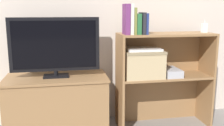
{
  "coord_description": "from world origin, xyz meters",
  "views": [
    {
      "loc": [
        -0.42,
        -2.09,
        1.1
      ],
      "look_at": [
        0.0,
        0.16,
        0.63
      ],
      "focal_mm": 42.0,
      "sensor_mm": 36.0,
      "label": 1
    }
  ],
  "objects_px": {
    "book_forest": "(138,24)",
    "tv": "(55,46)",
    "book_navy": "(145,24)",
    "baby_monitor": "(204,28)",
    "book_ivory": "(131,19)",
    "laptop": "(143,49)",
    "book_charcoal": "(142,23)",
    "magazine_stack": "(170,72)",
    "book_olive": "(134,21)",
    "book_plum": "(126,19)",
    "storage_basket_left": "(142,62)",
    "tv_stand": "(57,104)"
  },
  "relations": [
    {
      "from": "baby_monitor",
      "to": "magazine_stack",
      "type": "distance_m",
      "value": 0.52
    },
    {
      "from": "storage_basket_left",
      "to": "book_navy",
      "type": "bearing_deg",
      "value": -85.24
    },
    {
      "from": "laptop",
      "to": "baby_monitor",
      "type": "bearing_deg",
      "value": 1.44
    },
    {
      "from": "tv_stand",
      "to": "book_forest",
      "type": "height_order",
      "value": "book_forest"
    },
    {
      "from": "book_olive",
      "to": "storage_basket_left",
      "type": "bearing_deg",
      "value": 25.27
    },
    {
      "from": "book_olive",
      "to": "book_charcoal",
      "type": "height_order",
      "value": "book_olive"
    },
    {
      "from": "book_charcoal",
      "to": "storage_basket_left",
      "type": "height_order",
      "value": "book_charcoal"
    },
    {
      "from": "book_olive",
      "to": "magazine_stack",
      "type": "relative_size",
      "value": 0.9
    },
    {
      "from": "book_forest",
      "to": "book_navy",
      "type": "bearing_deg",
      "value": -0.0
    },
    {
      "from": "laptop",
      "to": "book_navy",
      "type": "bearing_deg",
      "value": -85.24
    },
    {
      "from": "book_olive",
      "to": "magazine_stack",
      "type": "distance_m",
      "value": 0.6
    },
    {
      "from": "tv",
      "to": "book_olive",
      "type": "distance_m",
      "value": 0.72
    },
    {
      "from": "book_navy",
      "to": "baby_monitor",
      "type": "relative_size",
      "value": 1.53
    },
    {
      "from": "tv",
      "to": "storage_basket_left",
      "type": "relative_size",
      "value": 2.16
    },
    {
      "from": "book_forest",
      "to": "tv",
      "type": "bearing_deg",
      "value": 170.65
    },
    {
      "from": "baby_monitor",
      "to": "storage_basket_left",
      "type": "xyz_separation_m",
      "value": [
        -0.6,
        -0.01,
        -0.31
      ]
    },
    {
      "from": "book_plum",
      "to": "book_olive",
      "type": "relative_size",
      "value": 1.14
    },
    {
      "from": "tv_stand",
      "to": "book_ivory",
      "type": "bearing_deg",
      "value": -10.4
    },
    {
      "from": "book_plum",
      "to": "magazine_stack",
      "type": "xyz_separation_m",
      "value": [
        0.44,
        0.04,
        -0.49
      ]
    },
    {
      "from": "book_navy",
      "to": "magazine_stack",
      "type": "relative_size",
      "value": 0.72
    },
    {
      "from": "book_olive",
      "to": "book_charcoal",
      "type": "relative_size",
      "value": 1.21
    },
    {
      "from": "book_plum",
      "to": "laptop",
      "type": "bearing_deg",
      "value": 15.73
    },
    {
      "from": "book_ivory",
      "to": "book_charcoal",
      "type": "height_order",
      "value": "book_ivory"
    },
    {
      "from": "book_ivory",
      "to": "book_navy",
      "type": "bearing_deg",
      "value": 0.0
    },
    {
      "from": "baby_monitor",
      "to": "book_olive",
      "type": "bearing_deg",
      "value": -174.94
    },
    {
      "from": "book_olive",
      "to": "tv_stand",
      "type": "bearing_deg",
      "value": 170.04
    },
    {
      "from": "book_olive",
      "to": "baby_monitor",
      "type": "distance_m",
      "value": 0.7
    },
    {
      "from": "tv_stand",
      "to": "magazine_stack",
      "type": "bearing_deg",
      "value": -4.48
    },
    {
      "from": "baby_monitor",
      "to": "tv",
      "type": "bearing_deg",
      "value": 177.7
    },
    {
      "from": "tv_stand",
      "to": "book_ivory",
      "type": "distance_m",
      "value": 1.01
    },
    {
      "from": "tv",
      "to": "book_navy",
      "type": "xyz_separation_m",
      "value": [
        0.78,
        -0.12,
        0.19
      ]
    },
    {
      "from": "book_charcoal",
      "to": "book_navy",
      "type": "bearing_deg",
      "value": 0.0
    },
    {
      "from": "book_charcoal",
      "to": "laptop",
      "type": "distance_m",
      "value": 0.24
    },
    {
      "from": "book_plum",
      "to": "book_charcoal",
      "type": "bearing_deg",
      "value": 0.0
    },
    {
      "from": "book_forest",
      "to": "book_charcoal",
      "type": "distance_m",
      "value": 0.04
    },
    {
      "from": "book_forest",
      "to": "book_olive",
      "type": "bearing_deg",
      "value": -180.0
    },
    {
      "from": "book_plum",
      "to": "storage_basket_left",
      "type": "distance_m",
      "value": 0.43
    },
    {
      "from": "magazine_stack",
      "to": "book_forest",
      "type": "bearing_deg",
      "value": -173.8
    },
    {
      "from": "book_charcoal",
      "to": "book_navy",
      "type": "distance_m",
      "value": 0.03
    },
    {
      "from": "storage_basket_left",
      "to": "laptop",
      "type": "distance_m",
      "value": 0.12
    },
    {
      "from": "tv",
      "to": "storage_basket_left",
      "type": "xyz_separation_m",
      "value": [
        0.77,
        -0.07,
        -0.16
      ]
    },
    {
      "from": "tv",
      "to": "book_olive",
      "type": "xyz_separation_m",
      "value": [
        0.67,
        -0.12,
        0.21
      ]
    },
    {
      "from": "book_forest",
      "to": "book_charcoal",
      "type": "relative_size",
      "value": 0.94
    },
    {
      "from": "book_olive",
      "to": "tv",
      "type": "bearing_deg",
      "value": 170.18
    },
    {
      "from": "book_ivory",
      "to": "laptop",
      "type": "bearing_deg",
      "value": 19.99
    },
    {
      "from": "baby_monitor",
      "to": "storage_basket_left",
      "type": "relative_size",
      "value": 0.33
    },
    {
      "from": "book_plum",
      "to": "book_charcoal",
      "type": "xyz_separation_m",
      "value": [
        0.14,
        0.0,
        -0.04
      ]
    },
    {
      "from": "tv",
      "to": "magazine_stack",
      "type": "distance_m",
      "value": 1.08
    },
    {
      "from": "tv",
      "to": "magazine_stack",
      "type": "height_order",
      "value": "tv"
    },
    {
      "from": "book_olive",
      "to": "book_navy",
      "type": "xyz_separation_m",
      "value": [
        0.1,
        0.0,
        -0.02
      ]
    }
  ]
}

